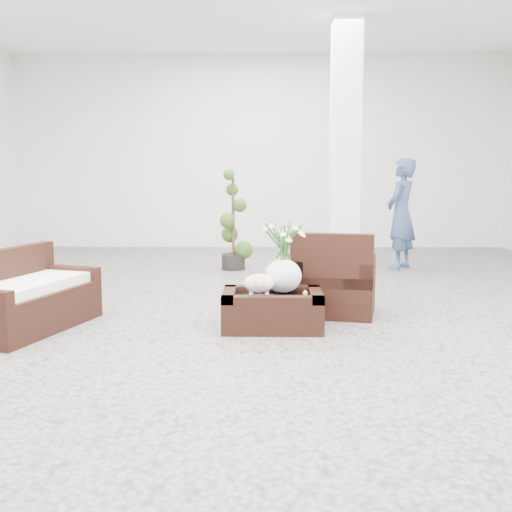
{
  "coord_description": "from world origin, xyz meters",
  "views": [
    {
      "loc": [
        0.09,
        -5.94,
        1.45
      ],
      "look_at": [
        0.0,
        -0.1,
        0.62
      ],
      "focal_mm": 43.22,
      "sensor_mm": 36.0,
      "label": 1
    }
  ],
  "objects_px": {
    "loveseat": "(29,290)",
    "topiary": "(233,221)",
    "coffee_table": "(272,312)",
    "armchair": "(335,272)"
  },
  "relations": [
    {
      "from": "loveseat",
      "to": "coffee_table",
      "type": "bearing_deg",
      "value": -70.78
    },
    {
      "from": "coffee_table",
      "to": "loveseat",
      "type": "xyz_separation_m",
      "value": [
        -2.2,
        -0.07,
        0.21
      ]
    },
    {
      "from": "loveseat",
      "to": "topiary",
      "type": "bearing_deg",
      "value": -8.73
    },
    {
      "from": "coffee_table",
      "to": "loveseat",
      "type": "height_order",
      "value": "loveseat"
    },
    {
      "from": "coffee_table",
      "to": "topiary",
      "type": "xyz_separation_m",
      "value": [
        -0.53,
        3.34,
        0.55
      ]
    },
    {
      "from": "loveseat",
      "to": "topiary",
      "type": "height_order",
      "value": "topiary"
    },
    {
      "from": "topiary",
      "to": "coffee_table",
      "type": "bearing_deg",
      "value": -81.03
    },
    {
      "from": "topiary",
      "to": "armchair",
      "type": "bearing_deg",
      "value": -66.73
    },
    {
      "from": "coffee_table",
      "to": "armchair",
      "type": "height_order",
      "value": "armchair"
    },
    {
      "from": "coffee_table",
      "to": "topiary",
      "type": "relative_size",
      "value": 0.64
    }
  ]
}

